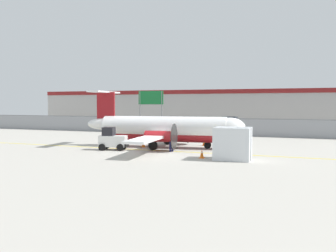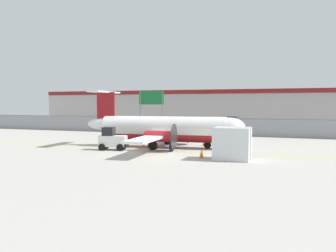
% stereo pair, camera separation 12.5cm
% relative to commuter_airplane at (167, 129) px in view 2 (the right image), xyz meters
% --- Properties ---
extents(ground_plane, '(140.00, 140.00, 0.01)m').
position_rel_commuter_airplane_xyz_m(ground_plane, '(0.43, -2.41, -1.60)').
color(ground_plane, '#ADA89E').
extents(perimeter_fence, '(98.00, 0.10, 2.10)m').
position_rel_commuter_airplane_xyz_m(perimeter_fence, '(0.43, 13.59, -0.49)').
color(perimeter_fence, gray).
rests_on(perimeter_fence, ground).
extents(parking_lot_strip, '(98.00, 17.00, 0.12)m').
position_rel_commuter_airplane_xyz_m(parking_lot_strip, '(0.43, 25.09, -1.54)').
color(parking_lot_strip, '#38383A').
rests_on(parking_lot_strip, ground).
extents(background_building, '(91.00, 8.10, 6.50)m').
position_rel_commuter_airplane_xyz_m(background_building, '(0.43, 43.58, 1.66)').
color(background_building, '#BCB7B2').
rests_on(background_building, ground).
extents(commuter_airplane, '(14.38, 16.08, 4.92)m').
position_rel_commuter_airplane_xyz_m(commuter_airplane, '(0.00, 0.00, 0.00)').
color(commuter_airplane, white).
rests_on(commuter_airplane, ground).
extents(baggage_tug, '(2.53, 1.84, 1.88)m').
position_rel_commuter_airplane_xyz_m(baggage_tug, '(-3.45, -3.38, -0.75)').
color(baggage_tug, silver).
rests_on(baggage_tug, ground).
extents(ground_crew_worker, '(0.48, 0.48, 1.70)m').
position_rel_commuter_airplane_xyz_m(ground_crew_worker, '(1.43, -2.55, -0.65)').
color(ground_crew_worker, '#191E4C').
rests_on(ground_crew_worker, ground).
extents(cargo_container, '(2.50, 2.12, 2.20)m').
position_rel_commuter_airplane_xyz_m(cargo_container, '(6.84, -5.06, -0.50)').
color(cargo_container, silver).
rests_on(cargo_container, ground).
extents(traffic_cone_near_left, '(0.36, 0.36, 0.64)m').
position_rel_commuter_airplane_xyz_m(traffic_cone_near_left, '(2.70, 2.44, -1.29)').
color(traffic_cone_near_left, orange).
rests_on(traffic_cone_near_left, ground).
extents(traffic_cone_near_right, '(0.36, 0.36, 0.64)m').
position_rel_commuter_airplane_xyz_m(traffic_cone_near_right, '(-1.93, -0.65, -1.29)').
color(traffic_cone_near_right, orange).
rests_on(traffic_cone_near_right, ground).
extents(traffic_cone_far_left, '(0.36, 0.36, 0.64)m').
position_rel_commuter_airplane_xyz_m(traffic_cone_far_left, '(4.70, -5.15, -1.29)').
color(traffic_cone_far_left, orange).
rests_on(traffic_cone_far_left, ground).
extents(traffic_cone_far_right, '(0.36, 0.36, 0.64)m').
position_rel_commuter_airplane_xyz_m(traffic_cone_far_right, '(4.41, 2.32, -1.29)').
color(traffic_cone_far_right, orange).
rests_on(traffic_cone_far_right, ground).
extents(parked_car_0, '(4.37, 2.38, 1.58)m').
position_rel_commuter_airplane_xyz_m(parked_car_0, '(-13.16, 21.11, -0.71)').
color(parked_car_0, '#B28C19').
rests_on(parked_car_0, parking_lot_strip).
extents(parked_car_1, '(4.36, 2.37, 1.58)m').
position_rel_commuter_airplane_xyz_m(parked_car_1, '(-6.93, 19.99, -0.71)').
color(parked_car_1, red).
rests_on(parked_car_1, parking_lot_strip).
extents(parked_car_2, '(4.24, 2.08, 1.58)m').
position_rel_commuter_airplane_xyz_m(parked_car_2, '(-0.77, 30.17, -0.71)').
color(parked_car_2, slate).
rests_on(parked_car_2, parking_lot_strip).
extents(parked_car_3, '(4.24, 2.08, 1.58)m').
position_rel_commuter_airplane_xyz_m(parked_car_3, '(7.12, 21.73, -0.71)').
color(parked_car_3, silver).
rests_on(parked_car_3, parking_lot_strip).
extents(highway_sign, '(3.60, 0.14, 5.50)m').
position_rel_commuter_airplane_xyz_m(highway_sign, '(-8.53, 15.73, 2.54)').
color(highway_sign, slate).
rests_on(highway_sign, ground).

